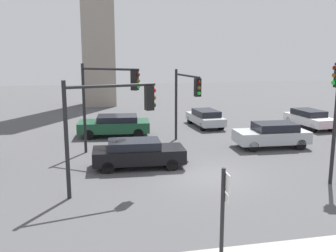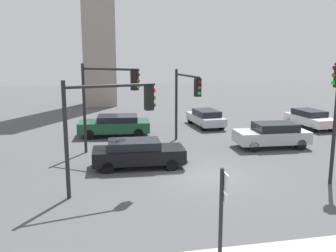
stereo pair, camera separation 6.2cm
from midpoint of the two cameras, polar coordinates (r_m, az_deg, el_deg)
ground_plane at (r=17.82m, az=5.74°, el=-7.33°), size 100.80×100.80×0.00m
direction_sign at (r=9.59m, az=8.21°, el=-12.46°), size 0.14×0.63×2.73m
traffic_light_1 at (r=15.13m, az=-8.36°, el=2.05°), size 3.67×1.03×4.57m
traffic_light_2 at (r=20.59m, az=-8.72°, el=5.18°), size 2.95×2.12×4.97m
traffic_light_3 at (r=22.58m, az=2.91°, el=4.96°), size 0.69×3.69×4.52m
car_0 at (r=18.79m, az=-4.46°, el=-4.02°), size 4.54×2.04×1.36m
car_1 at (r=23.40m, az=15.36°, el=-1.24°), size 4.32×2.10×1.47m
car_3 at (r=29.01m, az=5.71°, el=1.26°), size 1.98×4.36×1.29m
car_5 at (r=25.86m, az=-7.85°, el=0.17°), size 4.87×2.60×1.39m
car_7 at (r=30.38m, az=20.50°, el=1.09°), size 2.12×4.41×1.32m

